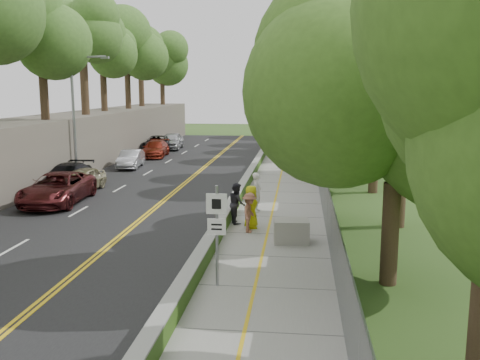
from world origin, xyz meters
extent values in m
plane|color=#33511E|center=(0.00, 0.00, 0.00)|extent=(140.00, 140.00, 0.00)
cube|color=black|center=(-5.40, 15.00, 0.02)|extent=(11.20, 66.00, 0.04)
cube|color=gray|center=(2.55, 15.00, 0.03)|extent=(4.20, 66.00, 0.05)
cube|color=#75E324|center=(0.25, 15.00, 0.30)|extent=(0.42, 66.00, 0.60)
cube|color=#595147|center=(-13.50, 15.00, 2.00)|extent=(5.00, 66.00, 4.00)
cube|color=slate|center=(4.65, 15.00, 1.00)|extent=(0.04, 66.00, 2.00)
cylinder|color=gray|center=(-10.70, 14.00, 4.00)|extent=(0.18, 0.18, 8.00)
cylinder|color=gray|center=(-9.60, 14.00, 7.85)|extent=(2.30, 0.13, 0.13)
cube|color=gray|center=(-8.52, 14.00, 7.80)|extent=(0.50, 0.22, 0.14)
cylinder|color=gray|center=(1.05, -3.00, 1.60)|extent=(0.09, 0.09, 3.10)
cube|color=white|center=(1.05, -3.03, 2.60)|extent=(0.62, 0.04, 0.62)
cube|color=white|center=(1.05, -3.03, 1.90)|extent=(0.56, 0.04, 0.50)
cylinder|color=orange|center=(4.30, 16.91, 0.54)|extent=(0.59, 0.59, 0.97)
cube|color=gray|center=(3.20, 1.89, 0.50)|extent=(1.42, 1.11, 0.89)
imported|color=#581C1E|center=(-9.00, 7.63, 0.83)|extent=(2.99, 5.85, 1.58)
imported|color=black|center=(-10.11, 11.27, 0.79)|extent=(2.56, 5.37, 1.51)
imported|color=#B9AF89|center=(-9.00, 10.86, 0.73)|extent=(1.74, 4.09, 1.38)
imported|color=#A6A7AD|center=(-9.13, 20.18, 0.71)|extent=(1.81, 4.18, 1.34)
imported|color=black|center=(-9.84, 30.43, 0.78)|extent=(2.84, 5.48, 1.48)
imported|color=maroon|center=(-9.00, 26.58, 0.73)|extent=(2.31, 4.92, 1.39)
imported|color=#B4B5B8|center=(-9.00, 32.57, 0.84)|extent=(2.20, 4.83, 1.61)
imported|color=#BCBC12|center=(1.45, 3.83, 0.97)|extent=(0.80, 1.02, 1.84)
imported|color=silver|center=(1.45, 6.94, 1.00)|extent=(0.54, 0.75, 1.91)
imported|color=#222127|center=(0.75, 4.57, 0.95)|extent=(0.93, 1.05, 1.81)
imported|color=#955A44|center=(1.45, 3.14, 0.88)|extent=(0.73, 1.14, 1.67)
imported|color=black|center=(4.01, 26.08, 0.82)|extent=(0.96, 0.59, 1.53)
camera|label=1|loc=(3.48, -18.31, 6.01)|focal=40.00mm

